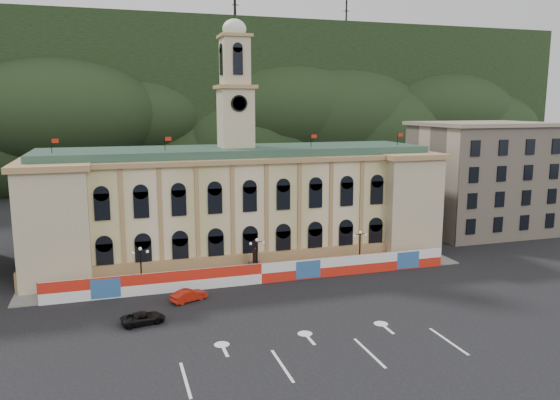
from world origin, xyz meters
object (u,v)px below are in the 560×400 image
object	(u,v)px
lamp_center	(257,255)
red_sedan	(189,295)
statue	(255,267)
black_suv	(143,318)

from	to	relation	value
lamp_center	red_sedan	bearing A→B (deg)	-149.46
statue	black_suv	world-z (taller)	statue
statue	red_sedan	distance (m)	11.31
lamp_center	red_sedan	world-z (taller)	lamp_center
statue	black_suv	bearing A→B (deg)	-141.52
statue	black_suv	distance (m)	18.49
statue	red_sedan	xyz separation A→B (m)	(-9.27, -6.47, -0.52)
statue	lamp_center	world-z (taller)	lamp_center
lamp_center	black_suv	bearing A→B (deg)	-144.03
lamp_center	red_sedan	distance (m)	11.02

